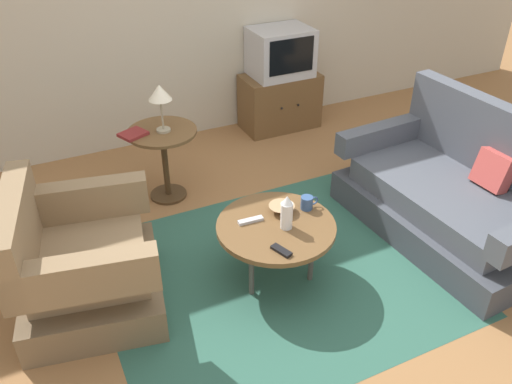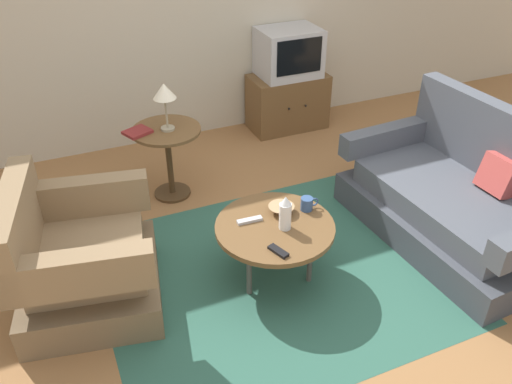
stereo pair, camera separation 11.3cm
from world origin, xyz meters
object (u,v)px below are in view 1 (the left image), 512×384
object	(u,v)px
tv_remote_dark	(281,251)
tv_remote_silver	(251,220)
coffee_table	(276,228)
tv_stand	(280,101)
television	(280,52)
vase	(287,212)
book	(133,134)
couch	(454,196)
armchair	(81,267)
bowl	(282,209)
mug	(307,203)
side_table	(164,149)
table_lamp	(160,95)

from	to	relation	value
tv_remote_dark	tv_remote_silver	world-z (taller)	same
coffee_table	tv_stand	xyz separation A→B (m)	(1.13, 2.09, -0.12)
tv_stand	television	distance (m)	0.52
coffee_table	vase	size ratio (longest dim) A/B	3.27
tv_remote_silver	book	distance (m)	1.30
couch	tv_remote_dark	distance (m)	1.58
armchair	coffee_table	bearing A→B (deg)	87.96
couch	television	xyz separation A→B (m)	(-0.33, 2.21, 0.50)
armchair	bowl	distance (m)	1.35
coffee_table	vase	world-z (taller)	vase
tv_remote_dark	mug	bearing A→B (deg)	112.55
tv_stand	vase	bearing A→B (deg)	-116.82
side_table	mug	bearing A→B (deg)	-62.24
table_lamp	tv_remote_dark	distance (m)	1.63
tv_stand	vase	distance (m)	2.41
table_lamp	mug	xyz separation A→B (m)	(0.63, -1.20, -0.45)
armchair	tv_remote_silver	bearing A→B (deg)	91.51
tv_stand	television	bearing A→B (deg)	90.00
television	table_lamp	distance (m)	1.70
coffee_table	mug	bearing A→B (deg)	15.26
armchair	book	distance (m)	1.24
mug	tv_remote_silver	bearing A→B (deg)	176.42
coffee_table	tv_remote_dark	bearing A→B (deg)	-110.96
side_table	book	world-z (taller)	book
vase	mug	xyz separation A→B (m)	(0.23, 0.13, -0.07)
table_lamp	tv_remote_silver	size ratio (longest dim) A/B	2.25
couch	book	bearing A→B (deg)	52.10
tv_stand	bowl	size ratio (longest dim) A/B	4.45
side_table	vase	world-z (taller)	vase
couch	vase	size ratio (longest dim) A/B	7.01
side_table	book	distance (m)	0.29
mug	book	distance (m)	1.51
table_lamp	coffee_table	bearing A→B (deg)	-74.54
mug	bowl	distance (m)	0.18
tv_remote_dark	book	xyz separation A→B (m)	(-0.49, 1.56, 0.19)
armchair	mug	size ratio (longest dim) A/B	8.09
vase	book	xyz separation A→B (m)	(-0.64, 1.35, 0.08)
armchair	tv_remote_silver	xyz separation A→B (m)	(1.09, -0.18, 0.14)
armchair	tv_remote_dark	world-z (taller)	armchair
television	bowl	world-z (taller)	television
side_table	couch	bearing A→B (deg)	-37.45
side_table	tv_stand	size ratio (longest dim) A/B	0.78
television	bowl	bearing A→B (deg)	-117.34
television	tv_remote_silver	distance (m)	2.39
television	tv_remote_dark	size ratio (longest dim) A/B	3.93
coffee_table	book	size ratio (longest dim) A/B	3.23
couch	tv_remote_dark	bearing A→B (deg)	92.24
armchair	side_table	xyz separation A→B (m)	(0.86, 1.01, 0.14)
armchair	tv_stand	xyz separation A→B (m)	(2.35, 1.81, -0.02)
side_table	table_lamp	bearing A→B (deg)	-60.15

